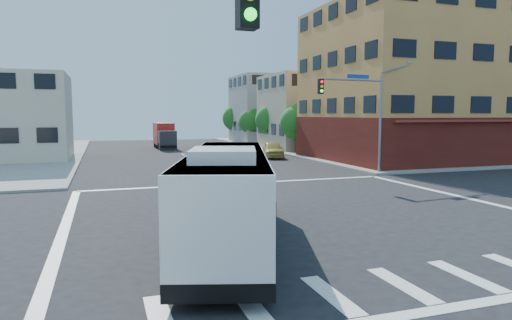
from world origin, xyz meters
name	(u,v)px	position (x,y,z in m)	size (l,w,h in m)	color
ground	(305,215)	(0.00, 0.00, 0.00)	(120.00, 120.00, 0.00)	black
sidewalk_ne	(429,144)	(35.00, 35.00, 0.07)	(50.00, 50.00, 0.15)	gray
corner_building_ne	(418,97)	(19.99, 18.48, 5.89)	(18.10, 15.44, 14.00)	#C28B45
building_east_near	(315,112)	(16.98, 33.98, 4.51)	(12.06, 10.06, 9.00)	#B6AA8B
building_east_far	(275,109)	(16.98, 47.98, 5.01)	(12.06, 10.06, 10.00)	gray
signal_mast_ne	(361,104)	(9.08, 10.62, 4.98)	(7.91, 1.13, 8.07)	slate
signal_mast_sw	(13,59)	(-9.08, -10.64, 4.98)	(7.91, 1.01, 8.07)	slate
street_tree_a	(297,120)	(11.90, 27.92, 3.59)	(3.60, 3.60, 5.53)	#372214
street_tree_b	(271,118)	(11.90, 35.92, 3.75)	(3.80, 3.80, 5.79)	#372214
street_tree_c	(252,120)	(11.90, 43.92, 3.46)	(3.40, 3.40, 5.29)	#372214
street_tree_d	(236,117)	(11.90, 51.92, 3.88)	(4.00, 4.00, 6.03)	#372214
transit_bus	(228,194)	(-4.17, -2.94, 1.64)	(5.65, 11.57, 3.36)	black
box_truck	(164,136)	(-0.76, 40.05, 1.54)	(2.13, 7.08, 3.18)	#27282D
parked_car	(273,150)	(7.77, 24.56, 0.80)	(1.89, 4.70, 1.60)	tan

